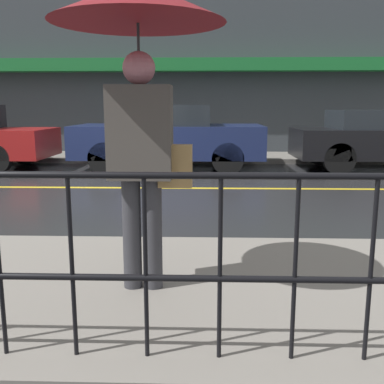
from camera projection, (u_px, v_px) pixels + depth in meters
name	position (u px, v px, depth m)	size (l,w,h in m)	color
ground_plane	(103.00, 188.00, 8.13)	(80.00, 80.00, 0.00)	#262628
sidewalk_far	(139.00, 157.00, 12.50)	(28.00, 1.94, 0.13)	slate
lane_marking	(103.00, 188.00, 8.13)	(25.20, 0.12, 0.01)	gold
building_storefront	(143.00, 38.00, 12.95)	(28.00, 0.85, 6.88)	#383D42
pedestrian	(139.00, 42.00, 3.03)	(1.19, 1.19, 2.14)	#333338
car_navy	(167.00, 136.00, 10.43)	(4.31, 1.91, 1.48)	#19234C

